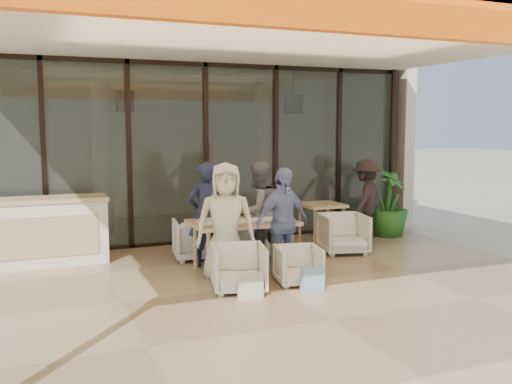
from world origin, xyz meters
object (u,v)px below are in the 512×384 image
Objects in this scene: chair_far_right at (246,238)px; diner_periwinkle at (283,222)px; dining_table at (242,225)px; chair_far_left at (196,237)px; side_chair at (343,232)px; standing_woman at (366,200)px; diner_navy at (206,215)px; diner_cream at (226,223)px; potted_palm at (389,202)px; host_counter at (44,231)px; chair_near_right at (298,264)px; chair_near_left at (239,266)px; side_table at (322,210)px; diner_grey at (258,212)px.

diner_periwinkle is (-0.00, -1.40, 0.48)m from chair_far_right.
dining_table is 2.10× the size of chair_far_left.
standing_woman reaches higher than side_chair.
diner_navy is (-0.84, -0.50, 0.50)m from chair_far_right.
potted_palm is at bearing 40.63° from diner_cream.
side_chair is at bearing -12.36° from host_counter.
diner_cream reaches higher than chair_near_right.
chair_near_left is 1.47m from diner_navy.
side_table is at bearing 65.38° from chair_near_right.
chair_far_right is 0.44× the size of potted_palm.
diner_periwinkle is (0.84, 0.50, 0.43)m from chair_near_left.
diner_grey is 1.05× the size of standing_woman.
side_chair is at bearing -149.02° from potted_palm.
diner_navy is at bearing -25.10° from standing_woman.
diner_navy is (-0.41, 0.44, 0.11)m from dining_table.
side_chair reaches higher than chair_near_left.
diner_periwinkle is (0.84, -0.90, -0.02)m from diner_navy.
chair_far_left is 0.44× the size of diner_cream.
chair_near_left is (-0.84, -1.90, 0.05)m from chair_far_right.
diner_cream reaches higher than diner_grey.
diner_grey reaches higher than host_counter.
diner_periwinkle is 2.06× the size of side_table.
chair_near_right is at bearing -14.85° from diner_cream.
chair_near_left is (-0.41, -0.96, -0.35)m from dining_table.
host_counter reaches higher than chair_near_left.
dining_table is 3.19m from standing_woman.
chair_near_left is at bearing -46.81° from host_counter.
chair_near_left is 0.84m from chair_near_right.
diner_cream is 0.84m from diner_periwinkle.
diner_grey reaches higher than side_table.
standing_woman reaches higher than chair_near_right.
diner_grey is at bearing -17.57° from host_counter.
chair_near_right is 0.37× the size of diner_grey.
potted_palm is (3.05, 0.89, -0.12)m from diner_grey.
host_counter is 6.11m from potted_palm.
side_chair is (2.35, -0.53, 0.01)m from chair_far_left.
host_counter reaches higher than chair_near_right.
diner_periwinkle is at bearing 100.90° from chair_near_right.
diner_cream is at bearing -147.82° from side_chair.
diner_grey is at bearing 91.00° from chair_far_right.
diner_navy is 2.46m from side_table.
dining_table is 2.03× the size of side_chair.
host_counter is 3.17× the size of chair_far_right.
chair_far_right is 0.79× the size of side_chair.
dining_table is 0.95× the size of diner_navy.
chair_near_right is 0.36× the size of diner_cream.
diner_navy is at bearing -167.11° from potted_palm.
chair_far_left is 1.90m from chair_near_left.
host_counter is at bearing 151.82° from dining_table.
diner_cream is (-0.41, -0.46, 0.13)m from dining_table.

